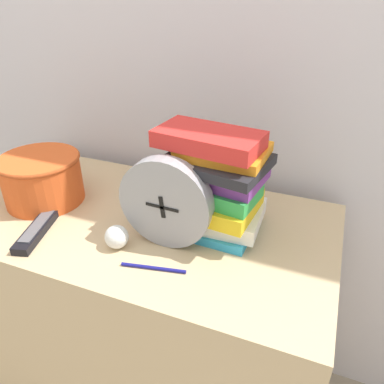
% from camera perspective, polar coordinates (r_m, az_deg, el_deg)
% --- Properties ---
extents(wall_back, '(6.00, 0.04, 2.40)m').
position_cam_1_polar(wall_back, '(1.17, -1.49, 23.17)').
color(wall_back, silver).
rests_on(wall_back, ground_plane).
extents(desk, '(1.06, 0.55, 0.78)m').
position_cam_1_polar(desk, '(1.28, -7.33, -18.44)').
color(desk, tan).
rests_on(desk, ground_plane).
extents(desk_clock, '(0.22, 0.04, 0.22)m').
position_cam_1_polar(desk_clock, '(0.86, -4.05, -1.73)').
color(desk_clock, '#99999E').
rests_on(desk_clock, desk).
extents(book_stack, '(0.27, 0.21, 0.27)m').
position_cam_1_polar(book_stack, '(0.90, 3.74, 1.32)').
color(book_stack, '#2D9ED1').
rests_on(book_stack, desk).
extents(basket, '(0.22, 0.22, 0.13)m').
position_cam_1_polar(basket, '(1.13, -21.91, 2.08)').
color(basket, '#E05623').
rests_on(basket, desk).
extents(tv_remote, '(0.09, 0.20, 0.02)m').
position_cam_1_polar(tv_remote, '(1.03, -22.35, -5.09)').
color(tv_remote, black).
rests_on(tv_remote, desk).
extents(crumpled_paper_ball, '(0.06, 0.06, 0.06)m').
position_cam_1_polar(crumpled_paper_ball, '(0.91, -11.41, -6.71)').
color(crumpled_paper_ball, white).
rests_on(crumpled_paper_ball, desk).
extents(pen, '(0.15, 0.04, 0.01)m').
position_cam_1_polar(pen, '(0.85, -5.90, -11.43)').
color(pen, navy).
rests_on(pen, desk).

